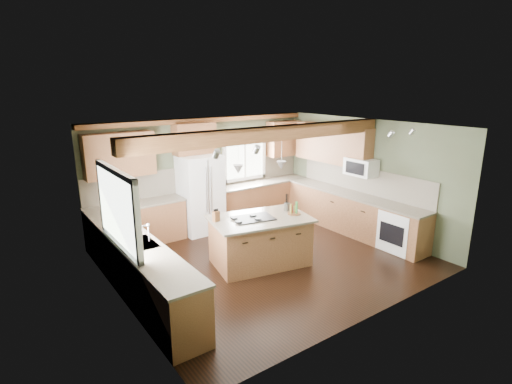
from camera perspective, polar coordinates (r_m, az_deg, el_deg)
floor at (r=7.97m, az=1.54°, el=-9.56°), size 5.60×5.60×0.00m
ceiling at (r=7.27m, az=1.69°, el=9.37°), size 5.60×5.60×0.00m
wall_back at (r=9.57m, az=-7.49°, el=2.77°), size 5.60×0.00×5.60m
wall_left at (r=6.31m, az=-19.15°, el=-4.53°), size 0.00×5.00×5.00m
wall_right at (r=9.43m, az=15.30°, el=2.18°), size 0.00×5.00×5.00m
ceiling_beam at (r=7.24m, az=1.96°, el=8.31°), size 5.55×0.26×0.26m
soffit_trim at (r=9.29m, az=-7.46°, el=10.15°), size 5.55×0.20×0.10m
backsplash_back at (r=9.57m, az=-7.43°, el=2.23°), size 5.58×0.03×0.58m
backsplash_right at (r=9.47m, az=14.97°, el=1.70°), size 0.03×3.70×0.58m
base_cab_back_left at (r=8.86m, az=-16.62°, el=-4.56°), size 2.02×0.60×0.88m
counter_back_left at (r=8.72m, az=-16.85°, el=-1.71°), size 2.06×0.64×0.04m
base_cab_back_right at (r=10.31m, az=0.77°, el=-1.13°), size 2.62×0.60×0.88m
counter_back_right at (r=10.19m, az=0.78°, el=1.36°), size 2.66×0.64×0.04m
base_cab_left at (r=6.76m, az=-16.17°, el=-10.85°), size 0.60×3.70×0.88m
counter_left at (r=6.57m, az=-16.47°, el=-7.23°), size 0.64×3.74×0.04m
base_cab_right at (r=9.46m, az=13.55°, el=-3.07°), size 0.60×3.70×0.88m
counter_right at (r=9.33m, az=13.72°, el=-0.38°), size 0.64×3.74×0.04m
upper_cab_back_left at (r=8.54m, az=-18.93°, el=5.03°), size 1.40×0.35×0.90m
upper_cab_over_fridge at (r=9.13m, az=-8.82°, el=7.55°), size 0.96×0.35×0.70m
upper_cab_right at (r=9.77m, az=10.81°, el=6.77°), size 0.35×2.20×0.90m
upper_cab_back_corner at (r=10.58m, az=3.96°, el=7.63°), size 0.90×0.35×0.90m
window_left at (r=6.28m, az=-19.31°, el=-2.22°), size 0.04×1.60×1.05m
window_back at (r=10.08m, az=-1.71°, el=4.98°), size 1.10×0.04×1.00m
sink at (r=6.57m, az=-16.47°, el=-7.19°), size 0.50×0.65×0.03m
faucet at (r=6.57m, az=-15.09°, el=-5.72°), size 0.02×0.02×0.28m
dishwasher at (r=5.69m, az=-11.41°, el=-15.88°), size 0.60×0.60×0.84m
oven at (r=8.72m, az=19.95°, el=-5.23°), size 0.60×0.72×0.84m
microwave at (r=9.18m, az=14.77°, el=3.47°), size 0.40×0.70×0.38m
pendant_left at (r=7.05m, az=-2.56°, el=3.25°), size 0.18×0.18×0.16m
pendant_right at (r=7.40m, az=3.65°, el=3.81°), size 0.18×0.18×0.16m
refrigerator at (r=9.20m, az=-7.92°, el=-0.31°), size 0.90×0.74×1.80m
island at (r=7.64m, az=0.59°, el=-7.10°), size 1.89×1.38×0.88m
island_top at (r=7.48m, az=0.60°, el=-3.83°), size 2.03×1.51×0.04m
cooktop at (r=7.41m, az=-0.41°, el=-3.76°), size 0.83×0.64×0.02m
knife_block at (r=7.28m, az=-5.72°, el=-3.47°), size 0.13×0.10×0.19m
utensil_crock at (r=7.88m, az=4.43°, el=-2.13°), size 0.14×0.14×0.15m
bottle_tray at (r=7.67m, az=5.48°, el=-2.33°), size 0.25×0.25×0.23m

